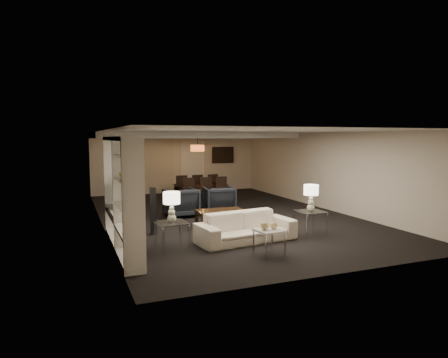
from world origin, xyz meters
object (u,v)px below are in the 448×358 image
object	(u,v)px
chair_nm	(207,191)
chair_fr	(211,186)
sofa	(246,227)
chair_fl	(180,188)
side_table_right	(310,223)
dining_table	(201,193)
table_lamp_right	(311,198)
floor_lamp	(120,177)
chair_fm	(196,187)
vase_amber	(124,173)
armchair_right	(219,200)
armchair_left	(181,202)
chair_nl	(190,192)
coffee_table	(220,218)
pendant_light	(197,148)
table_lamp_left	(172,207)
vase_blue	(130,204)
marble_table	(269,242)
side_table_left	(172,236)
chair_nr	(223,190)
floor_speaker	(153,211)
television	(117,193)

from	to	relation	value
chair_nm	chair_fr	bearing A→B (deg)	72.73
sofa	chair_fl	bearing A→B (deg)	81.19
side_table_right	dining_table	world-z (taller)	dining_table
table_lamp_right	chair_fl	xyz separation A→B (m)	(-1.50, 6.27, -0.42)
floor_lamp	chair_fm	bearing A→B (deg)	-22.84
vase_amber	floor_lamp	size ratio (longest dim) A/B	0.11
armchair_right	chair_fm	bearing A→B (deg)	-87.13
chair_fm	armchair_left	bearing A→B (deg)	60.32
vase_amber	chair_nl	bearing A→B (deg)	60.72
chair_fm	coffee_table	bearing A→B (deg)	75.82
pendant_light	armchair_right	xyz separation A→B (m)	(-0.34, -3.16, -1.50)
armchair_right	table_lamp_left	bearing A→B (deg)	61.77
vase_blue	chair_nl	size ratio (longest dim) A/B	0.17
floor_lamp	sofa	bearing A→B (deg)	-76.05
table_lamp_right	vase_amber	world-z (taller)	vase_amber
armchair_left	table_lamp_left	bearing A→B (deg)	66.24
table_lamp_right	chair_fr	xyz separation A→B (m)	(-0.30, 6.27, -0.42)
marble_table	vase_amber	size ratio (longest dim) A/B	2.81
side_table_left	table_lamp_left	size ratio (longest dim) A/B	0.97
chair_fm	sofa	bearing A→B (deg)	78.26
table_lamp_left	dining_table	bearing A→B (deg)	66.06
chair_nm	vase_amber	bearing A→B (deg)	-116.63
table_lamp_right	chair_nr	bearing A→B (deg)	93.50
pendant_light	side_table_right	xyz separation A→B (m)	(0.76, -6.46, -1.63)
vase_blue	floor_lamp	distance (m)	8.24
armchair_left	floor_lamp	size ratio (longest dim) A/B	0.55
sofa	table_lamp_right	size ratio (longest dim) A/B	3.53
chair_nl	floor_lamp	distance (m)	3.17
vase_blue	floor_speaker	xyz separation A→B (m)	(0.87, 2.24, -0.57)
table_lamp_right	chair_fl	bearing A→B (deg)	103.49
floor_speaker	chair_fm	size ratio (longest dim) A/B	1.21
chair_fl	chair_fr	xyz separation A→B (m)	(1.20, 0.00, 0.00)
table_lamp_right	side_table_left	bearing A→B (deg)	180.00
coffee_table	chair_fm	size ratio (longest dim) A/B	1.30
vase_amber	chair_nl	size ratio (longest dim) A/B	0.19
chair_fr	floor_lamp	world-z (taller)	floor_lamp
armchair_right	chair_nm	xyz separation A→B (m)	(0.20, 1.67, 0.06)
sofa	vase_amber	distance (m)	2.99
coffee_table	television	xyz separation A→B (m)	(-2.64, -0.29, 0.84)
coffee_table	chair_nm	world-z (taller)	chair_nm
table_lamp_left	floor_speaker	world-z (taller)	table_lamp_left
dining_table	chair_nr	bearing A→B (deg)	-51.50
armchair_left	vase_blue	bearing A→B (deg)	57.95
table_lamp_left	chair_nr	world-z (taller)	table_lamp_left
side_table_left	vase_blue	world-z (taller)	vase_blue
armchair_right	chair_fl	distance (m)	3.00
sofa	armchair_right	size ratio (longest dim) A/B	2.45
armchair_left	side_table_right	xyz separation A→B (m)	(2.30, -3.30, -0.13)
marble_table	side_table_right	bearing A→B (deg)	32.91
marble_table	chair_nl	distance (m)	6.08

